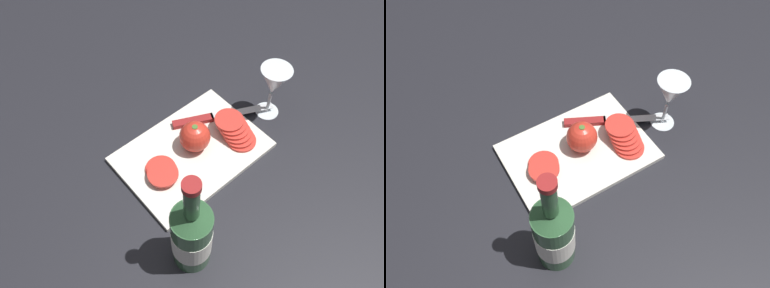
% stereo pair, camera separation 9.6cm
% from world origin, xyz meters
% --- Properties ---
extents(ground_plane, '(3.00, 3.00, 0.00)m').
position_xyz_m(ground_plane, '(0.00, 0.00, 0.00)').
color(ground_plane, black).
extents(cutting_board, '(0.38, 0.26, 0.01)m').
position_xyz_m(cutting_board, '(-0.02, -0.01, 0.01)').
color(cutting_board, silver).
rests_on(cutting_board, ground_plane).
extents(wine_bottle, '(0.09, 0.09, 0.33)m').
position_xyz_m(wine_bottle, '(-0.20, -0.21, 0.11)').
color(wine_bottle, '#2D5633').
rests_on(wine_bottle, ground_plane).
extents(wine_glass, '(0.08, 0.08, 0.16)m').
position_xyz_m(wine_glass, '(0.24, -0.04, 0.12)').
color(wine_glass, silver).
rests_on(wine_glass, ground_plane).
extents(whole_tomato, '(0.08, 0.08, 0.08)m').
position_xyz_m(whole_tomato, '(0.00, -0.00, 0.05)').
color(whole_tomato, red).
rests_on(whole_tomato, cutting_board).
extents(knife, '(0.28, 0.15, 0.01)m').
position_xyz_m(knife, '(0.07, 0.05, 0.02)').
color(knife, silver).
rests_on(knife, cutting_board).
extents(tomato_slice_stack_near, '(0.09, 0.10, 0.02)m').
position_xyz_m(tomato_slice_stack_near, '(-0.12, -0.01, 0.02)').
color(tomato_slice_stack_near, red).
rests_on(tomato_slice_stack_near, cutting_board).
extents(tomato_slice_stack_far, '(0.08, 0.13, 0.04)m').
position_xyz_m(tomato_slice_stack_far, '(0.11, -0.04, 0.03)').
color(tomato_slice_stack_far, red).
rests_on(tomato_slice_stack_far, cutting_board).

